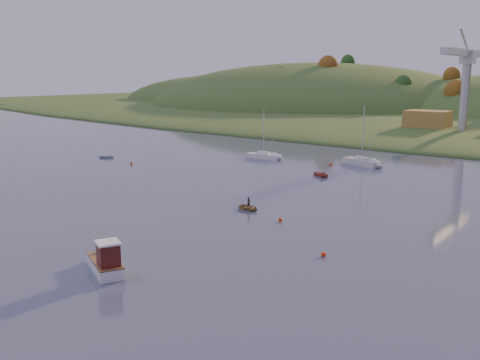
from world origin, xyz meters
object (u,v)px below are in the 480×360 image
Objects in this scene: red_tender at (322,175)px; sailboat_near at (264,155)px; sailboat_far at (362,161)px; canoe at (249,207)px; grey_dinghy at (109,157)px; fishing_boat at (104,260)px.

sailboat_near is at bearing -173.89° from red_tender.
sailboat_far is 3.14× the size of red_tender.
canoe is at bearing -63.91° from sailboat_near.
sailboat_near is at bearing 8.87° from grey_dinghy.
sailboat_near is 3.14× the size of canoe.
canoe is at bearing -46.17° from grey_dinghy.
fishing_boat is 64.72m from sailboat_near.
sailboat_far is 14.77m from red_tender.
sailboat_far is at bearing -59.40° from fishing_boat.
sailboat_far reaches higher than fishing_boat.
fishing_boat is 1.94× the size of red_tender.
fishing_boat is at bearing -49.74° from red_tender.
sailboat_far is (-6.86, 64.61, -0.21)m from fishing_boat.
red_tender is 1.14× the size of grey_dinghy.
sailboat_far is 40.22m from canoe.
grey_dinghy is at bearing -132.72° from sailboat_far.
sailboat_near is 2.79× the size of red_tender.
sailboat_near reaches higher than grey_dinghy.
sailboat_near is 41.66m from canoe.
sailboat_near reaches higher than fishing_boat.
fishing_boat is 0.70× the size of sailboat_near.
fishing_boat is 65.10m from grey_dinghy.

